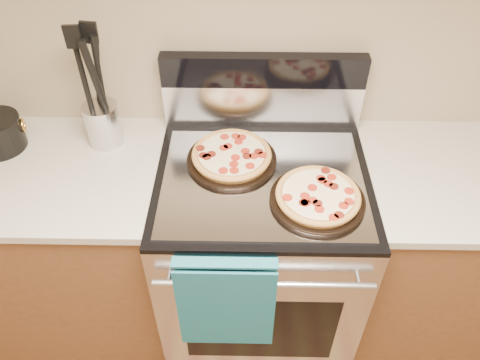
{
  "coord_description": "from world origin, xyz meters",
  "views": [
    {
      "loc": [
        -0.06,
        0.43,
        2.04
      ],
      "look_at": [
        -0.08,
        1.55,
        0.99
      ],
      "focal_mm": 35.0,
      "sensor_mm": 36.0,
      "label": 1
    }
  ],
  "objects_px": {
    "range_body": "(259,257)",
    "utensil_crock": "(104,124)",
    "pepperoni_pizza_front": "(318,197)",
    "pepperoni_pizza_back": "(232,156)"
  },
  "relations": [
    {
      "from": "range_body",
      "to": "utensil_crock",
      "type": "bearing_deg",
      "value": 161.86
    },
    {
      "from": "range_body",
      "to": "pepperoni_pizza_front",
      "type": "distance_m",
      "value": 0.54
    },
    {
      "from": "pepperoni_pizza_front",
      "to": "utensil_crock",
      "type": "bearing_deg",
      "value": 157.21
    },
    {
      "from": "range_body",
      "to": "utensil_crock",
      "type": "distance_m",
      "value": 0.83
    },
    {
      "from": "pepperoni_pizza_front",
      "to": "utensil_crock",
      "type": "height_order",
      "value": "utensil_crock"
    },
    {
      "from": "range_body",
      "to": "pepperoni_pizza_back",
      "type": "height_order",
      "value": "pepperoni_pizza_back"
    },
    {
      "from": "utensil_crock",
      "to": "pepperoni_pizza_back",
      "type": "bearing_deg",
      "value": -14.54
    },
    {
      "from": "utensil_crock",
      "to": "pepperoni_pizza_front",
      "type": "bearing_deg",
      "value": -22.79
    },
    {
      "from": "utensil_crock",
      "to": "range_body",
      "type": "bearing_deg",
      "value": -18.14
    },
    {
      "from": "range_body",
      "to": "utensil_crock",
      "type": "relative_size",
      "value": 5.48
    }
  ]
}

